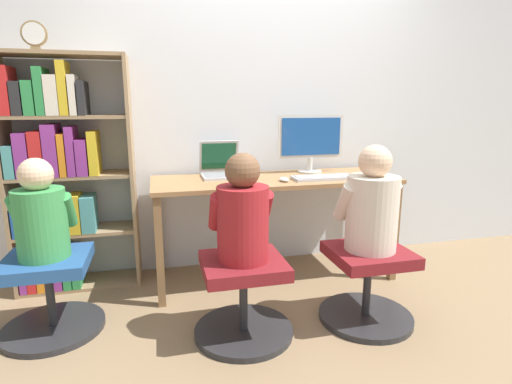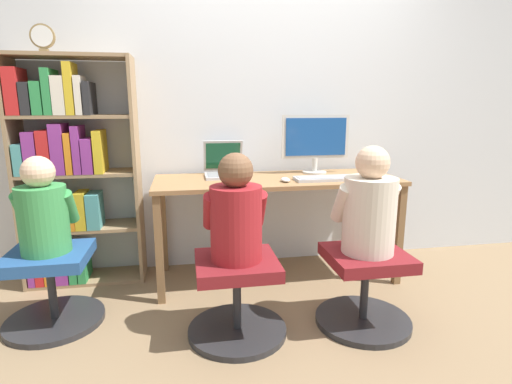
{
  "view_description": "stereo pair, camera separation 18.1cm",
  "coord_description": "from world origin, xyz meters",
  "px_view_note": "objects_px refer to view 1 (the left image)",
  "views": [
    {
      "loc": [
        -0.84,
        -2.47,
        1.31
      ],
      "look_at": [
        -0.2,
        0.1,
        0.73
      ],
      "focal_mm": 28.0,
      "sensor_mm": 36.0,
      "label": 1
    },
    {
      "loc": [
        -0.66,
        -2.51,
        1.31
      ],
      "look_at": [
        -0.2,
        0.1,
        0.73
      ],
      "focal_mm": 28.0,
      "sensor_mm": 36.0,
      "label": 2
    }
  ],
  "objects_px": {
    "keyboard": "(324,177)",
    "office_chair_right": "(243,296)",
    "desk_clock": "(34,34)",
    "laptop": "(221,169)",
    "person_at_laptop": "(243,215)",
    "office_chair_side": "(50,293)",
    "desktop_monitor": "(311,141)",
    "office_chair_left": "(367,284)",
    "person_near_shelf": "(41,215)",
    "person_at_monitor": "(372,205)",
    "bookshelf": "(59,177)"
  },
  "relations": [
    {
      "from": "desktop_monitor",
      "to": "keyboard",
      "type": "xyz_separation_m",
      "value": [
        -0.01,
        -0.3,
        -0.24
      ]
    },
    {
      "from": "person_at_laptop",
      "to": "person_near_shelf",
      "type": "height_order",
      "value": "person_at_laptop"
    },
    {
      "from": "person_at_laptop",
      "to": "office_chair_side",
      "type": "xyz_separation_m",
      "value": [
        -1.08,
        0.31,
        -0.48
      ]
    },
    {
      "from": "office_chair_right",
      "to": "keyboard",
      "type": "bearing_deg",
      "value": 39.18
    },
    {
      "from": "person_near_shelf",
      "to": "bookshelf",
      "type": "bearing_deg",
      "value": 91.91
    },
    {
      "from": "office_chair_left",
      "to": "office_chair_right",
      "type": "xyz_separation_m",
      "value": [
        -0.77,
        0.02,
        0.0
      ]
    },
    {
      "from": "bookshelf",
      "to": "office_chair_right",
      "type": "bearing_deg",
      "value": -39.53
    },
    {
      "from": "office_chair_right",
      "to": "desk_clock",
      "type": "height_order",
      "value": "desk_clock"
    },
    {
      "from": "bookshelf",
      "to": "office_chair_side",
      "type": "relative_size",
      "value": 2.86
    },
    {
      "from": "office_chair_side",
      "to": "desk_clock",
      "type": "bearing_deg",
      "value": 96.23
    },
    {
      "from": "office_chair_left",
      "to": "person_at_laptop",
      "type": "distance_m",
      "value": 0.91
    },
    {
      "from": "laptop",
      "to": "keyboard",
      "type": "distance_m",
      "value": 0.77
    },
    {
      "from": "office_chair_left",
      "to": "laptop",
      "type": "bearing_deg",
      "value": 128.78
    },
    {
      "from": "keyboard",
      "to": "office_chair_left",
      "type": "distance_m",
      "value": 0.83
    },
    {
      "from": "office_chair_left",
      "to": "person_at_laptop",
      "type": "xyz_separation_m",
      "value": [
        -0.77,
        0.03,
        0.48
      ]
    },
    {
      "from": "office_chair_left",
      "to": "person_at_monitor",
      "type": "height_order",
      "value": "person_at_monitor"
    },
    {
      "from": "office_chair_right",
      "to": "office_chair_side",
      "type": "height_order",
      "value": "same"
    },
    {
      "from": "laptop",
      "to": "person_at_laptop",
      "type": "distance_m",
      "value": 0.9
    },
    {
      "from": "laptop",
      "to": "office_chair_right",
      "type": "relative_size",
      "value": 0.61
    },
    {
      "from": "keyboard",
      "to": "person_near_shelf",
      "type": "height_order",
      "value": "person_near_shelf"
    },
    {
      "from": "laptop",
      "to": "bookshelf",
      "type": "distance_m",
      "value": 1.13
    },
    {
      "from": "office_chair_right",
      "to": "office_chair_side",
      "type": "distance_m",
      "value": 1.13
    },
    {
      "from": "office_chair_left",
      "to": "office_chair_side",
      "type": "bearing_deg",
      "value": 169.81
    },
    {
      "from": "office_chair_right",
      "to": "person_at_laptop",
      "type": "xyz_separation_m",
      "value": [
        0.0,
        0.0,
        0.48
      ]
    },
    {
      "from": "keyboard",
      "to": "office_chair_left",
      "type": "bearing_deg",
      "value": -86.47
    },
    {
      "from": "laptop",
      "to": "bookshelf",
      "type": "bearing_deg",
      "value": 179.43
    },
    {
      "from": "laptop",
      "to": "office_chair_side",
      "type": "relative_size",
      "value": 0.61
    },
    {
      "from": "office_chair_left",
      "to": "person_at_monitor",
      "type": "xyz_separation_m",
      "value": [
        -0.0,
        0.0,
        0.49
      ]
    },
    {
      "from": "keyboard",
      "to": "office_chair_right",
      "type": "relative_size",
      "value": 0.8
    },
    {
      "from": "laptop",
      "to": "desktop_monitor",
      "type": "bearing_deg",
      "value": -0.02
    },
    {
      "from": "office_chair_right",
      "to": "person_near_shelf",
      "type": "distance_m",
      "value": 1.22
    },
    {
      "from": "person_at_monitor",
      "to": "office_chair_side",
      "type": "relative_size",
      "value": 1.09
    },
    {
      "from": "desktop_monitor",
      "to": "office_chair_right",
      "type": "height_order",
      "value": "desktop_monitor"
    },
    {
      "from": "desktop_monitor",
      "to": "person_near_shelf",
      "type": "distance_m",
      "value": 1.94
    },
    {
      "from": "office_chair_right",
      "to": "office_chair_side",
      "type": "xyz_separation_m",
      "value": [
        -1.08,
        0.31,
        0.0
      ]
    },
    {
      "from": "office_chair_side",
      "to": "person_at_laptop",
      "type": "bearing_deg",
      "value": -15.74
    },
    {
      "from": "desktop_monitor",
      "to": "desk_clock",
      "type": "height_order",
      "value": "desk_clock"
    },
    {
      "from": "desktop_monitor",
      "to": "person_at_laptop",
      "type": "relative_size",
      "value": 0.9
    },
    {
      "from": "person_near_shelf",
      "to": "desk_clock",
      "type": "bearing_deg",
      "value": 96.28
    },
    {
      "from": "office_chair_left",
      "to": "desk_clock",
      "type": "bearing_deg",
      "value": 155.66
    },
    {
      "from": "office_chair_left",
      "to": "office_chair_side",
      "type": "distance_m",
      "value": 1.88
    },
    {
      "from": "office_chair_side",
      "to": "keyboard",
      "type": "bearing_deg",
      "value": 8.99
    },
    {
      "from": "office_chair_right",
      "to": "person_near_shelf",
      "type": "relative_size",
      "value": 1.01
    },
    {
      "from": "person_at_laptop",
      "to": "person_at_monitor",
      "type": "bearing_deg",
      "value": -1.74
    },
    {
      "from": "office_chair_right",
      "to": "desk_clock",
      "type": "relative_size",
      "value": 3.29
    },
    {
      "from": "office_chair_left",
      "to": "office_chair_right",
      "type": "relative_size",
      "value": 1.0
    },
    {
      "from": "office_chair_left",
      "to": "bookshelf",
      "type": "relative_size",
      "value": 0.35
    },
    {
      "from": "keyboard",
      "to": "office_chair_side",
      "type": "distance_m",
      "value": 1.92
    },
    {
      "from": "person_at_laptop",
      "to": "bookshelf",
      "type": "distance_m",
      "value": 1.43
    },
    {
      "from": "person_at_laptop",
      "to": "office_chair_side",
      "type": "bearing_deg",
      "value": 164.26
    }
  ]
}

